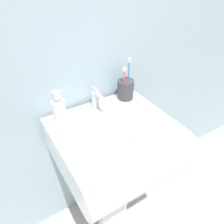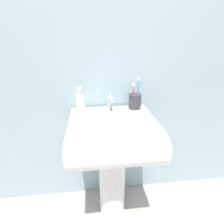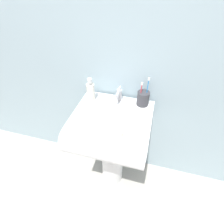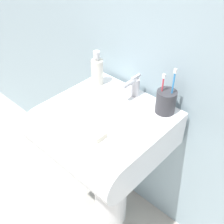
{
  "view_description": "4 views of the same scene",
  "coord_description": "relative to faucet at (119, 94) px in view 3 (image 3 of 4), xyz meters",
  "views": [
    {
      "loc": [
        -0.4,
        -0.65,
        1.45
      ],
      "look_at": [
        0.01,
        0.02,
        0.88
      ],
      "focal_mm": 35.0,
      "sensor_mm": 36.0,
      "label": 1
    },
    {
      "loc": [
        -0.12,
        -0.97,
        1.29
      ],
      "look_at": [
        -0.0,
        -0.0,
        0.87
      ],
      "focal_mm": 28.0,
      "sensor_mm": 36.0,
      "label": 2
    },
    {
      "loc": [
        0.23,
        -0.85,
        1.6
      ],
      "look_at": [
        -0.0,
        -0.01,
        0.85
      ],
      "focal_mm": 28.0,
      "sensor_mm": 36.0,
      "label": 3
    },
    {
      "loc": [
        0.66,
        -0.71,
        1.58
      ],
      "look_at": [
        0.03,
        -0.02,
        0.84
      ],
      "focal_mm": 45.0,
      "sensor_mm": 36.0,
      "label": 4
    }
  ],
  "objects": [
    {
      "name": "sink_pedestal",
      "position": [
        -0.01,
        -0.15,
        -0.56
      ],
      "size": [
        0.19,
        0.19,
        0.65
      ],
      "primitive_type": "cylinder",
      "color": "white",
      "rests_on": "ground"
    },
    {
      "name": "bar_soap",
      "position": [
        0.06,
        -0.31,
        -0.04
      ],
      "size": [
        0.08,
        0.05,
        0.02
      ],
      "primitive_type": "cube",
      "color": "silver",
      "rests_on": "sink_basin"
    },
    {
      "name": "sink_basin",
      "position": [
        -0.01,
        -0.22,
        -0.14
      ],
      "size": [
        0.53,
        0.51,
        0.18
      ],
      "color": "white",
      "rests_on": "sink_pedestal"
    },
    {
      "name": "wall_back",
      "position": [
        -0.01,
        0.1,
        0.32
      ],
      "size": [
        5.0,
        0.05,
        2.4
      ],
      "primitive_type": "cube",
      "color": "#9EB7C1",
      "rests_on": "ground"
    },
    {
      "name": "faucet",
      "position": [
        0.0,
        0.0,
        0.0
      ],
      "size": [
        0.04,
        0.12,
        0.1
      ],
      "color": "#B7B7BC",
      "rests_on": "sink_basin"
    },
    {
      "name": "ground_plane",
      "position": [
        -0.01,
        -0.15,
        -0.88
      ],
      "size": [
        6.0,
        6.0,
        0.0
      ],
      "primitive_type": "plane",
      "color": "#ADA89E",
      "rests_on": "ground"
    },
    {
      "name": "toothbrush_cup",
      "position": [
        0.17,
        0.0,
        -0.0
      ],
      "size": [
        0.09,
        0.09,
        0.22
      ],
      "color": "#38383D",
      "rests_on": "sink_basin"
    },
    {
      "name": "soap_bottle",
      "position": [
        -0.2,
        -0.04,
        0.02
      ],
      "size": [
        0.06,
        0.06,
        0.17
      ],
      "color": "silver",
      "rests_on": "sink_basin"
    }
  ]
}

